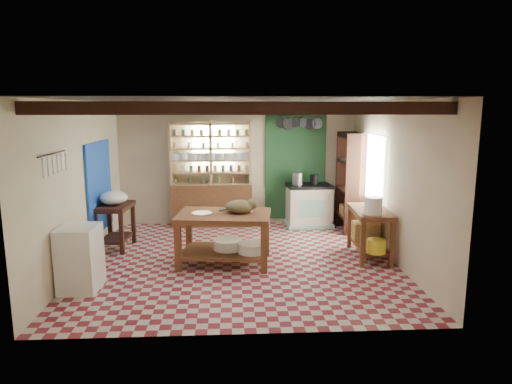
{
  "coord_description": "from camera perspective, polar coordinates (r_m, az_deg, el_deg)",
  "views": [
    {
      "loc": [
        -0.13,
        -7.21,
        2.49
      ],
      "look_at": [
        0.28,
        0.3,
        1.09
      ],
      "focal_mm": 32.0,
      "sensor_mm": 36.0,
      "label": 1
    }
  ],
  "objects": [
    {
      "name": "shelving_unit",
      "position": [
        9.63,
        -5.62,
        2.18
      ],
      "size": [
        1.7,
        0.34,
        2.2
      ],
      "primitive_type": "cube",
      "color": "tan",
      "rests_on": "floor"
    },
    {
      "name": "prep_table",
      "position": [
        8.51,
        -17.17,
        -4.14
      ],
      "size": [
        0.61,
        0.84,
        0.81
      ],
      "primitive_type": "cube",
      "rotation": [
        0.0,
        0.0,
        -0.09
      ],
      "color": "#381B13",
      "rests_on": "floor"
    },
    {
      "name": "wall_right",
      "position": [
        7.76,
        16.7,
        1.27
      ],
      "size": [
        0.04,
        5.0,
        2.6
      ],
      "primitive_type": "cube",
      "color": "beige",
      "rests_on": "floor"
    },
    {
      "name": "window_right",
      "position": [
        8.68,
        14.4,
        2.99
      ],
      "size": [
        0.02,
        1.3,
        1.2
      ],
      "primitive_type": "cube",
      "color": "white",
      "rests_on": "wall_right"
    },
    {
      "name": "basin_small",
      "position": [
        7.28,
        -0.54,
        -6.99
      ],
      "size": [
        0.49,
        0.49,
        0.15
      ],
      "primitive_type": "cylinder",
      "rotation": [
        0.0,
        0.0,
        -0.12
      ],
      "color": "white",
      "rests_on": "work_table"
    },
    {
      "name": "tall_rack",
      "position": [
        9.44,
        11.69,
        1.24
      ],
      "size": [
        0.4,
        0.86,
        2.0
      ],
      "primitive_type": "cube",
      "color": "#381B13",
      "rests_on": "floor"
    },
    {
      "name": "ceiling_beams",
      "position": [
        7.21,
        -2.15,
        10.45
      ],
      "size": [
        5.0,
        3.8,
        0.15
      ],
      "primitive_type": "cube",
      "color": "#381B13",
      "rests_on": "ceiling"
    },
    {
      "name": "enamel_bowl",
      "position": [
        8.4,
        -17.36,
        -0.68
      ],
      "size": [
        0.52,
        0.52,
        0.24
      ],
      "primitive_type": "ellipsoid",
      "rotation": [
        0.0,
        0.0,
        -0.09
      ],
      "color": "white",
      "rests_on": "prep_table"
    },
    {
      "name": "work_table",
      "position": [
        7.39,
        -3.99,
        -5.81
      ],
      "size": [
        1.56,
        1.13,
        0.83
      ],
      "primitive_type": "cube",
      "rotation": [
        0.0,
        0.0,
        -0.12
      ],
      "color": "brown",
      "rests_on": "floor"
    },
    {
      "name": "cat",
      "position": [
        7.28,
        -2.04,
        -1.83
      ],
      "size": [
        0.48,
        0.38,
        0.21
      ],
      "primitive_type": "ellipsoid",
      "rotation": [
        0.0,
        0.0,
        0.06
      ],
      "color": "olive",
      "rests_on": "work_table"
    },
    {
      "name": "window_back",
      "position": [
        9.73,
        -5.34,
        5.83
      ],
      "size": [
        0.9,
        0.02,
        0.8
      ],
      "primitive_type": "cube",
      "color": "white",
      "rests_on": "wall_back"
    },
    {
      "name": "wall_back",
      "position": [
        9.78,
        -2.37,
        3.54
      ],
      "size": [
        5.0,
        0.04,
        2.6
      ],
      "primitive_type": "cube",
      "color": "beige",
      "rests_on": "floor"
    },
    {
      "name": "wicker_basket",
      "position": [
        8.2,
        13.52,
        -4.75
      ],
      "size": [
        0.46,
        0.37,
        0.3
      ],
      "primitive_type": "cube",
      "rotation": [
        0.0,
        0.0,
        -0.06
      ],
      "color": "#AC8745",
      "rests_on": "right_counter"
    },
    {
      "name": "floor",
      "position": [
        7.63,
        -2.02,
        -8.6
      ],
      "size": [
        5.0,
        5.0,
        0.02
      ],
      "primitive_type": "cube",
      "color": "maroon",
      "rests_on": "ground"
    },
    {
      "name": "steel_tray",
      "position": [
        7.29,
        -6.81,
        -2.65
      ],
      "size": [
        0.36,
        0.36,
        0.02
      ],
      "primitive_type": "cylinder",
      "rotation": [
        0.0,
        0.0,
        -0.12
      ],
      "color": "#A2A1A9",
      "rests_on": "work_table"
    },
    {
      "name": "green_wall_patch",
      "position": [
        9.85,
        4.94,
        3.27
      ],
      "size": [
        1.3,
        0.04,
        2.3
      ],
      "primitive_type": "cube",
      "color": "#1A4323",
      "rests_on": "wall_back"
    },
    {
      "name": "blue_wall_patch",
      "position": [
        8.55,
        -18.98,
        0.6
      ],
      "size": [
        0.04,
        1.4,
        1.6
      ],
      "primitive_type": "cube",
      "color": "blue",
      "rests_on": "wall_left"
    },
    {
      "name": "utensil_rail",
      "position": [
        6.47,
        -24.07,
        3.33
      ],
      "size": [
        0.06,
        0.9,
        0.28
      ],
      "primitive_type": "cube",
      "color": "black",
      "rests_on": "wall_left"
    },
    {
      "name": "kettle_right",
      "position": [
        9.64,
        7.26,
        1.54
      ],
      "size": [
        0.17,
        0.17,
        0.2
      ],
      "primitive_type": "cylinder",
      "rotation": [
        0.0,
        0.0,
        0.06
      ],
      "color": "black",
      "rests_on": "stove"
    },
    {
      "name": "right_counter",
      "position": [
        7.91,
        14.02,
        -5.03
      ],
      "size": [
        0.64,
        1.18,
        0.82
      ],
      "primitive_type": "cube",
      "rotation": [
        0.0,
        0.0,
        -0.06
      ],
      "color": "brown",
      "rests_on": "floor"
    },
    {
      "name": "pot_rack",
      "position": [
        9.36,
        5.39,
        8.59
      ],
      "size": [
        0.86,
        0.12,
        0.36
      ],
      "primitive_type": "cube",
      "color": "black",
      "rests_on": "ceiling"
    },
    {
      "name": "wall_front",
      "position": [
        4.86,
        -1.51,
        -3.64
      ],
      "size": [
        5.0,
        0.04,
        2.6
      ],
      "primitive_type": "cube",
      "color": "beige",
      "rests_on": "floor"
    },
    {
      "name": "white_cabinet",
      "position": [
        6.78,
        -21.14,
        -7.73
      ],
      "size": [
        0.52,
        0.61,
        0.9
      ],
      "primitive_type": "cube",
      "rotation": [
        0.0,
        0.0,
        -0.03
      ],
      "color": "white",
      "rests_on": "floor"
    },
    {
      "name": "basin_large",
      "position": [
        7.46,
        -3.54,
        -6.54
      ],
      "size": [
        0.52,
        0.52,
        0.16
      ],
      "primitive_type": "cylinder",
      "rotation": [
        0.0,
        0.0,
        -0.12
      ],
      "color": "white",
      "rests_on": "work_table"
    },
    {
      "name": "stove",
      "position": [
        9.71,
        6.62,
        -1.67
      ],
      "size": [
        0.95,
        0.67,
        0.9
      ],
      "primitive_type": "cube",
      "rotation": [
        0.0,
        0.0,
        0.06
      ],
      "color": "white",
      "rests_on": "floor"
    },
    {
      "name": "yellow_tub",
      "position": [
        7.51,
        14.79,
        -6.55
      ],
      "size": [
        0.32,
        0.32,
        0.22
      ],
      "primitive_type": "cylinder",
      "rotation": [
        0.0,
        0.0,
        -0.06
      ],
      "color": "yellow",
      "rests_on": "right_counter"
    },
    {
      "name": "ceiling",
      "position": [
        7.21,
        -2.15,
        11.41
      ],
      "size": [
        5.0,
        5.0,
        0.02
      ],
      "primitive_type": "cube",
      "color": "#444348",
      "rests_on": "wall_back"
    },
    {
      "name": "kettle_left",
      "position": [
        9.56,
        5.23,
        1.67
      ],
      "size": [
        0.24,
        0.24,
        0.26
      ],
      "primitive_type": "cylinder",
      "rotation": [
        0.0,
        0.0,
        0.06
      ],
      "color": "#A2A1A9",
      "rests_on": "stove"
    },
    {
      "name": "white_bucket",
      "position": [
        7.44,
        14.46,
        -1.66
      ],
      "size": [
        0.3,
        0.3,
        0.28
      ],
      "primitive_type": "cylinder",
      "rotation": [
        0.0,
        0.0,
        -0.06
      ],
      "color": "white",
      "rests_on": "right_counter"
    },
    {
      "name": "wall_left",
      "position": [
        7.68,
        -21.08,
        0.91
      ],
      "size": [
        0.04,
        5.0,
        2.6
      ],
      "primitive_type": "cube",
      "color": "beige",
      "rests_on": "floor"
    }
  ]
}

